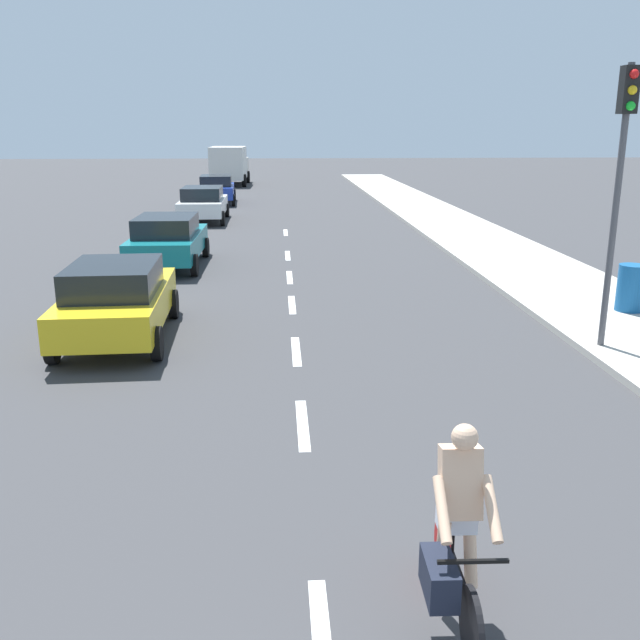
{
  "coord_description": "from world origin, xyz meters",
  "views": [
    {
      "loc": [
        -0.31,
        -0.93,
        4.11
      ],
      "look_at": [
        0.35,
        10.03,
        1.1
      ],
      "focal_mm": 39.34,
      "sensor_mm": 36.0,
      "label": 1
    }
  ],
  "objects_px": {
    "parked_car_blue": "(216,188)",
    "delivery_truck": "(229,164)",
    "parked_car_yellow": "(117,299)",
    "parked_car_white": "(203,203)",
    "trash_bin_near": "(631,288)",
    "parked_car_teal": "(168,239)",
    "cyclist": "(455,537)",
    "traffic_signal": "(621,158)"
  },
  "relations": [
    {
      "from": "trash_bin_near",
      "to": "parked_car_white",
      "type": "bearing_deg",
      "value": 122.9
    },
    {
      "from": "parked_car_yellow",
      "to": "parked_car_blue",
      "type": "relative_size",
      "value": 0.97
    },
    {
      "from": "cyclist",
      "to": "delivery_truck",
      "type": "height_order",
      "value": "delivery_truck"
    },
    {
      "from": "parked_car_blue",
      "to": "traffic_signal",
      "type": "relative_size",
      "value": 0.89
    },
    {
      "from": "parked_car_white",
      "to": "parked_car_blue",
      "type": "distance_m",
      "value": 7.91
    },
    {
      "from": "parked_car_blue",
      "to": "trash_bin_near",
      "type": "distance_m",
      "value": 27.66
    },
    {
      "from": "traffic_signal",
      "to": "parked_car_yellow",
      "type": "bearing_deg",
      "value": 171.4
    },
    {
      "from": "delivery_truck",
      "to": "trash_bin_near",
      "type": "height_order",
      "value": "delivery_truck"
    },
    {
      "from": "cyclist",
      "to": "delivery_truck",
      "type": "distance_m",
      "value": 48.62
    },
    {
      "from": "parked_car_teal",
      "to": "parked_car_blue",
      "type": "height_order",
      "value": "same"
    },
    {
      "from": "parked_car_teal",
      "to": "delivery_truck",
      "type": "bearing_deg",
      "value": 90.79
    },
    {
      "from": "parked_car_teal",
      "to": "parked_car_blue",
      "type": "xyz_separation_m",
      "value": [
        -0.06,
        18.67,
        -0.0
      ]
    },
    {
      "from": "parked_car_yellow",
      "to": "parked_car_white",
      "type": "relative_size",
      "value": 0.98
    },
    {
      "from": "parked_car_yellow",
      "to": "trash_bin_near",
      "type": "relative_size",
      "value": 4.28
    },
    {
      "from": "traffic_signal",
      "to": "trash_bin_near",
      "type": "height_order",
      "value": "traffic_signal"
    },
    {
      "from": "parked_car_teal",
      "to": "traffic_signal",
      "type": "relative_size",
      "value": 0.88
    },
    {
      "from": "parked_car_white",
      "to": "trash_bin_near",
      "type": "distance_m",
      "value": 20.67
    },
    {
      "from": "parked_car_yellow",
      "to": "traffic_signal",
      "type": "bearing_deg",
      "value": -10.89
    },
    {
      "from": "parked_car_teal",
      "to": "parked_car_white",
      "type": "height_order",
      "value": "same"
    },
    {
      "from": "cyclist",
      "to": "trash_bin_near",
      "type": "xyz_separation_m",
      "value": [
        6.43,
        9.78,
        -0.17
      ]
    },
    {
      "from": "parked_car_blue",
      "to": "traffic_signal",
      "type": "distance_m",
      "value": 29.46
    },
    {
      "from": "parked_car_teal",
      "to": "trash_bin_near",
      "type": "relative_size",
      "value": 4.37
    },
    {
      "from": "parked_car_white",
      "to": "traffic_signal",
      "type": "height_order",
      "value": "traffic_signal"
    },
    {
      "from": "parked_car_white",
      "to": "trash_bin_near",
      "type": "xyz_separation_m",
      "value": [
        11.23,
        -17.36,
        -0.18
      ]
    },
    {
      "from": "parked_car_blue",
      "to": "parked_car_teal",
      "type": "bearing_deg",
      "value": -92.3
    },
    {
      "from": "parked_car_yellow",
      "to": "traffic_signal",
      "type": "height_order",
      "value": "traffic_signal"
    },
    {
      "from": "parked_car_yellow",
      "to": "trash_bin_near",
      "type": "height_order",
      "value": "parked_car_yellow"
    },
    {
      "from": "parked_car_teal",
      "to": "delivery_truck",
      "type": "height_order",
      "value": "delivery_truck"
    },
    {
      "from": "parked_car_blue",
      "to": "cyclist",
      "type": "bearing_deg",
      "value": -84.62
    },
    {
      "from": "delivery_truck",
      "to": "parked_car_blue",
      "type": "bearing_deg",
      "value": -87.87
    },
    {
      "from": "parked_car_yellow",
      "to": "parked_car_teal",
      "type": "height_order",
      "value": "same"
    },
    {
      "from": "cyclist",
      "to": "parked_car_teal",
      "type": "height_order",
      "value": "cyclist"
    },
    {
      "from": "cyclist",
      "to": "traffic_signal",
      "type": "bearing_deg",
      "value": -121.18
    },
    {
      "from": "parked_car_yellow",
      "to": "trash_bin_near",
      "type": "distance_m",
      "value": 11.14
    },
    {
      "from": "parked_car_white",
      "to": "delivery_truck",
      "type": "bearing_deg",
      "value": 90.11
    },
    {
      "from": "parked_car_blue",
      "to": "delivery_truck",
      "type": "height_order",
      "value": "delivery_truck"
    },
    {
      "from": "parked_car_yellow",
      "to": "parked_car_teal",
      "type": "distance_m",
      "value": 7.68
    },
    {
      "from": "cyclist",
      "to": "parked_car_white",
      "type": "distance_m",
      "value": 27.56
    },
    {
      "from": "parked_car_yellow",
      "to": "parked_car_white",
      "type": "distance_m",
      "value": 18.44
    },
    {
      "from": "parked_car_teal",
      "to": "traffic_signal",
      "type": "distance_m",
      "value": 13.39
    },
    {
      "from": "parked_car_teal",
      "to": "trash_bin_near",
      "type": "height_order",
      "value": "parked_car_teal"
    },
    {
      "from": "cyclist",
      "to": "parked_car_blue",
      "type": "bearing_deg",
      "value": -80.73
    }
  ]
}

